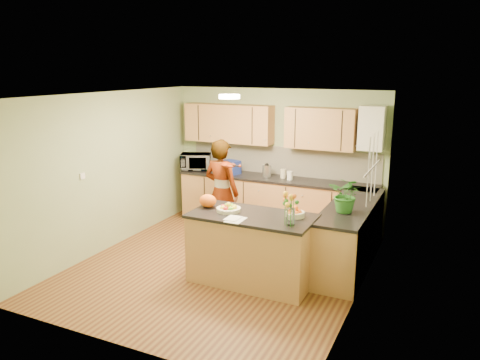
% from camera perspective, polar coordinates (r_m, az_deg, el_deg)
% --- Properties ---
extents(floor, '(4.50, 4.50, 0.00)m').
position_cam_1_polar(floor, '(7.03, -2.31, -10.45)').
color(floor, '#592D19').
rests_on(floor, ground).
extents(ceiling, '(4.00, 4.50, 0.02)m').
position_cam_1_polar(ceiling, '(6.44, -2.52, 10.33)').
color(ceiling, silver).
rests_on(ceiling, wall_back).
extents(wall_back, '(4.00, 0.02, 2.50)m').
position_cam_1_polar(wall_back, '(8.64, 4.51, 2.77)').
color(wall_back, '#91A475').
rests_on(wall_back, floor).
extents(wall_front, '(4.00, 0.02, 2.50)m').
position_cam_1_polar(wall_front, '(4.83, -14.91, -6.39)').
color(wall_front, '#91A475').
rests_on(wall_front, floor).
extents(wall_left, '(0.02, 4.50, 2.50)m').
position_cam_1_polar(wall_left, '(7.73, -15.67, 1.03)').
color(wall_left, '#91A475').
rests_on(wall_left, floor).
extents(wall_right, '(0.02, 4.50, 2.50)m').
position_cam_1_polar(wall_right, '(6.00, 14.81, -2.48)').
color(wall_right, '#91A475').
rests_on(wall_right, floor).
extents(back_counter, '(3.64, 0.62, 0.94)m').
position_cam_1_polar(back_counter, '(8.51, 4.32, -2.79)').
color(back_counter, '#B87B49').
rests_on(back_counter, floor).
extents(right_counter, '(0.62, 2.24, 0.94)m').
position_cam_1_polar(right_counter, '(7.08, 13.32, -6.54)').
color(right_counter, '#B87B49').
rests_on(right_counter, floor).
extents(splashback, '(3.60, 0.02, 0.52)m').
position_cam_1_polar(splashback, '(8.60, 5.09, 2.37)').
color(splashback, white).
rests_on(splashback, back_counter).
extents(upper_cabinets, '(3.20, 0.34, 0.70)m').
position_cam_1_polar(upper_cabinets, '(8.45, 3.05, 6.67)').
color(upper_cabinets, '#B87B49').
rests_on(upper_cabinets, wall_back).
extents(boiler, '(0.40, 0.30, 0.86)m').
position_cam_1_polar(boiler, '(7.95, 15.78, 6.08)').
color(boiler, white).
rests_on(boiler, wall_back).
extents(window_right, '(0.01, 1.30, 1.05)m').
position_cam_1_polar(window_right, '(6.50, 15.89, 1.41)').
color(window_right, white).
rests_on(window_right, wall_right).
extents(light_switch, '(0.02, 0.09, 0.09)m').
position_cam_1_polar(light_switch, '(7.28, -18.66, 0.46)').
color(light_switch, white).
rests_on(light_switch, wall_left).
extents(ceiling_lamp, '(0.30, 0.30, 0.07)m').
position_cam_1_polar(ceiling_lamp, '(6.71, -1.31, 10.14)').
color(ceiling_lamp, '#FFEABF').
rests_on(ceiling_lamp, ceiling).
extents(peninsula_island, '(1.66, 0.85, 0.95)m').
position_cam_1_polar(peninsula_island, '(6.40, 1.46, -8.29)').
color(peninsula_island, '#B87B49').
rests_on(peninsula_island, floor).
extents(fruit_dish, '(0.33, 0.33, 0.12)m').
position_cam_1_polar(fruit_dish, '(6.37, -1.40, -3.42)').
color(fruit_dish, beige).
rests_on(fruit_dish, peninsula_island).
extents(orange_bowl, '(0.24, 0.24, 0.14)m').
position_cam_1_polar(orange_bowl, '(6.17, 6.75, -3.95)').
color(orange_bowl, beige).
rests_on(orange_bowl, peninsula_island).
extents(flower_vase, '(0.25, 0.25, 0.47)m').
position_cam_1_polar(flower_vase, '(5.78, 6.24, -2.55)').
color(flower_vase, silver).
rests_on(flower_vase, peninsula_island).
extents(orange_bag, '(0.28, 0.25, 0.19)m').
position_cam_1_polar(orange_bag, '(6.56, -3.95, -2.54)').
color(orange_bag, '#E15B12').
rests_on(orange_bag, peninsula_island).
extents(papers, '(0.21, 0.29, 0.01)m').
position_cam_1_polar(papers, '(6.02, -0.54, -4.85)').
color(papers, white).
rests_on(papers, peninsula_island).
extents(violinist, '(0.70, 0.52, 1.75)m').
position_cam_1_polar(violinist, '(7.64, -2.25, -1.51)').
color(violinist, tan).
rests_on(violinist, floor).
extents(violin, '(0.61, 0.53, 0.15)m').
position_cam_1_polar(violin, '(7.24, -1.68, 1.93)').
color(violin, '#531205').
rests_on(violin, violinist).
extents(microwave, '(0.67, 0.57, 0.31)m').
position_cam_1_polar(microwave, '(9.04, -5.43, 2.23)').
color(microwave, white).
rests_on(microwave, back_counter).
extents(blue_box, '(0.36, 0.30, 0.25)m').
position_cam_1_polar(blue_box, '(8.67, -1.08, 1.59)').
color(blue_box, navy).
rests_on(blue_box, back_counter).
extents(kettle, '(0.15, 0.15, 0.29)m').
position_cam_1_polar(kettle, '(8.42, 3.29, 1.18)').
color(kettle, '#B9BABE').
rests_on(kettle, back_counter).
extents(jar_cream, '(0.13, 0.13, 0.16)m').
position_cam_1_polar(jar_cream, '(8.37, 5.29, 0.78)').
color(jar_cream, beige).
rests_on(jar_cream, back_counter).
extents(jar_white, '(0.12, 0.12, 0.15)m').
position_cam_1_polar(jar_white, '(8.24, 6.10, 0.55)').
color(jar_white, white).
rests_on(jar_white, back_counter).
extents(potted_plant, '(0.52, 0.47, 0.50)m').
position_cam_1_polar(potted_plant, '(6.47, 12.87, -1.75)').
color(potted_plant, '#296B23').
rests_on(potted_plant, right_counter).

